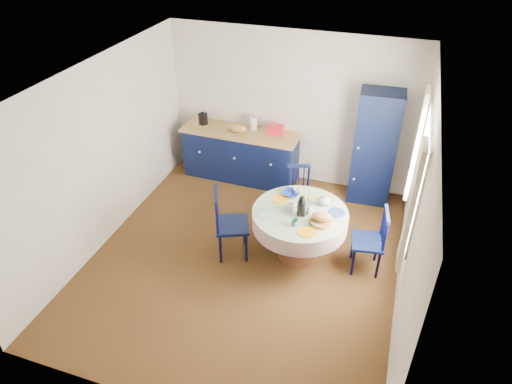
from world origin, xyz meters
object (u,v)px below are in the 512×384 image
chair_left (229,223)px  mug_b (294,223)px  mug_c (326,202)px  chair_far (298,192)px  chair_right (371,240)px  mug_a (289,207)px  mug_d (297,191)px  dining_table (301,219)px  pantry_cabinet (375,148)px  kitchen_counter (241,154)px  cobalt_bowl (291,193)px

chair_left → mug_b: (0.90, -0.07, 0.28)m
chair_left → mug_c: 1.30m
chair_far → chair_right: size_ratio=0.91×
mug_a → mug_d: bearing=90.7°
chair_left → mug_c: chair_left is taller
mug_d → dining_table: bearing=-67.7°
dining_table → chair_right: size_ratio=1.34×
pantry_cabinet → mug_b: 2.16m
chair_left → mug_d: bearing=-74.1°
kitchen_counter → pantry_cabinet: bearing=2.1°
chair_right → mug_d: (-1.07, 0.32, 0.32)m
pantry_cabinet → mug_c: (-0.45, -1.48, -0.11)m
chair_right → chair_left: bearing=-90.4°
mug_b → cobalt_bowl: bearing=108.1°
chair_right → mug_b: size_ratio=9.66×
chair_left → mug_a: size_ratio=8.25×
mug_a → kitchen_counter: bearing=127.1°
chair_left → cobalt_bowl: size_ratio=4.46×
chair_far → mug_b: size_ratio=8.78×
mug_d → cobalt_bowl: 0.08m
dining_table → cobalt_bowl: dining_table is taller
mug_b → mug_d: 0.70m
chair_far → mug_b: 1.27m
chair_far → cobalt_bowl: (0.02, -0.57, 0.35)m
kitchen_counter → mug_b: size_ratio=20.57×
dining_table → chair_far: 0.95m
mug_a → cobalt_bowl: bearing=100.8°
chair_left → mug_b: size_ratio=10.53×
chair_left → mug_c: size_ratio=9.23×
chair_far → chair_right: bearing=-54.1°
kitchen_counter → chair_far: (1.20, -0.80, -0.03)m
dining_table → chair_far: (-0.24, 0.89, -0.20)m
chair_far → mug_d: bearing=-99.1°
chair_far → mug_a: 0.98m
mug_d → cobalt_bowl: size_ratio=0.40×
mug_d → pantry_cabinet: bearing=57.0°
pantry_cabinet → chair_far: 1.36m
chair_left → chair_right: bearing=-104.2°
pantry_cabinet → cobalt_bowl: bearing=-126.4°
chair_far → cobalt_bowl: bearing=-106.0°
mug_a → cobalt_bowl: (-0.06, 0.34, -0.02)m
mug_a → mug_c: (0.42, 0.26, -0.01)m
mug_c → mug_d: size_ratio=1.22×
kitchen_counter → cobalt_bowl: 1.86m
kitchen_counter → mug_c: (1.71, -1.44, 0.34)m
cobalt_bowl → kitchen_counter: bearing=131.9°
dining_table → mug_c: dining_table is taller
dining_table → cobalt_bowl: size_ratio=5.49×
dining_table → mug_c: bearing=42.2°
mug_b → cobalt_bowl: 0.66m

